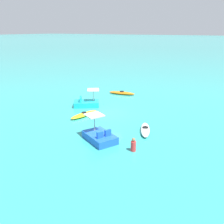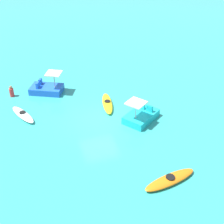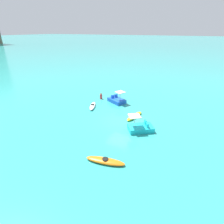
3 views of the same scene
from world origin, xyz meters
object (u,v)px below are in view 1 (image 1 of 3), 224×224
(kayak_orange, at_px, (122,93))
(pedal_boat_cyan, at_px, (87,103))
(kayak_yellow, at_px, (84,114))
(pedal_boat_blue, at_px, (100,136))
(kayak_white, at_px, (145,130))
(person_near_shore, at_px, (133,145))

(kayak_orange, relative_size, pedal_boat_cyan, 1.11)
(kayak_yellow, distance_m, pedal_boat_blue, 5.10)
(kayak_white, distance_m, pedal_boat_cyan, 7.99)
(kayak_orange, xyz_separation_m, person_near_shore, (11.73, 7.27, 0.22))
(kayak_yellow, xyz_separation_m, kayak_orange, (-8.25, -0.81, 0.00))
(kayak_yellow, bearing_deg, kayak_white, 86.73)
(kayak_yellow, relative_size, person_near_shore, 3.36)
(kayak_yellow, bearing_deg, person_near_shore, 61.73)
(kayak_yellow, height_order, kayak_white, same)
(kayak_white, distance_m, kayak_orange, 10.89)
(pedal_boat_cyan, height_order, person_near_shore, pedal_boat_cyan)
(pedal_boat_cyan, bearing_deg, kayak_yellow, 32.41)
(kayak_yellow, relative_size, pedal_boat_blue, 1.05)
(kayak_yellow, distance_m, person_near_shore, 7.35)
(kayak_yellow, xyz_separation_m, pedal_boat_cyan, (-2.48, -1.58, 0.17))
(person_near_shore, bearing_deg, kayak_orange, -148.20)
(person_near_shore, bearing_deg, pedal_boat_cyan, -126.54)
(kayak_white, height_order, person_near_shore, person_near_shore)
(kayak_orange, height_order, person_near_shore, person_near_shore)
(kayak_yellow, height_order, kayak_orange, same)
(kayak_white, height_order, pedal_boat_cyan, pedal_boat_cyan)
(kayak_yellow, height_order, pedal_boat_cyan, pedal_boat_cyan)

